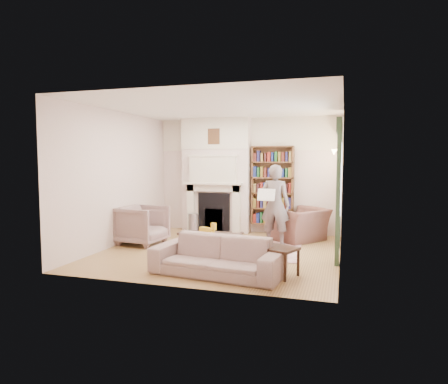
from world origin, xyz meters
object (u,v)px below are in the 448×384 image
(man_reading, at_px, (275,205))
(rocking_horse, at_px, (207,233))
(bookcase, at_px, (273,185))
(paraffin_heater, at_px, (193,225))
(coffee_table, at_px, (274,261))
(sofa, at_px, (217,256))
(armchair_left, at_px, (142,225))
(armchair_reading, at_px, (299,225))

(man_reading, height_order, rocking_horse, man_reading)
(bookcase, relative_size, paraffin_heater, 3.36)
(bookcase, height_order, paraffin_heater, bookcase)
(coffee_table, xyz_separation_m, rocking_horse, (-1.74, 1.83, 0.01))
(sofa, bearing_deg, bookcase, 93.35)
(coffee_table, distance_m, rocking_horse, 2.53)
(sofa, relative_size, man_reading, 1.21)
(armchair_left, height_order, man_reading, man_reading)
(bookcase, height_order, armchair_left, bookcase)
(sofa, bearing_deg, coffee_table, 24.33)
(armchair_left, xyz_separation_m, paraffin_heater, (0.74, 1.07, -0.14))
(armchair_reading, xyz_separation_m, paraffin_heater, (-2.41, -0.27, -0.08))
(coffee_table, bearing_deg, rocking_horse, 156.51)
(man_reading, bearing_deg, coffee_table, 102.61)
(armchair_reading, bearing_deg, coffee_table, 35.08)
(armchair_left, height_order, sofa, armchair_left)
(coffee_table, relative_size, rocking_horse, 1.30)
(armchair_left, bearing_deg, bookcase, -45.24)
(armchair_left, distance_m, sofa, 2.79)
(armchair_reading, height_order, sofa, armchair_reading)
(armchair_left, bearing_deg, coffee_table, -109.00)
(rocking_horse, bearing_deg, armchair_left, -142.39)
(bookcase, relative_size, man_reading, 1.09)
(armchair_reading, bearing_deg, man_reading, 0.16)
(bookcase, xyz_separation_m, rocking_horse, (-1.12, -1.55, -0.94))
(bookcase, height_order, armchair_reading, bookcase)
(bookcase, bearing_deg, armchair_left, -141.45)
(armchair_reading, distance_m, rocking_horse, 2.07)
(bookcase, xyz_separation_m, coffee_table, (0.62, -3.38, -0.95))
(paraffin_heater, bearing_deg, armchair_reading, 6.49)
(coffee_table, distance_m, paraffin_heater, 3.41)
(bookcase, relative_size, rocking_horse, 3.43)
(bookcase, bearing_deg, rocking_horse, -125.90)
(sofa, bearing_deg, armchair_reading, 79.73)
(coffee_table, relative_size, paraffin_heater, 1.27)
(armchair_reading, xyz_separation_m, man_reading, (-0.45, -0.60, 0.49))
(coffee_table, bearing_deg, sofa, -139.72)
(armchair_reading, bearing_deg, armchair_left, -29.92)
(armchair_left, height_order, coffee_table, armchair_left)
(man_reading, bearing_deg, armchair_reading, -123.50)
(sofa, bearing_deg, rocking_horse, 120.07)
(sofa, bearing_deg, man_reading, 85.54)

